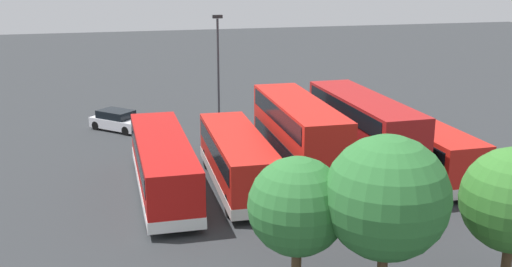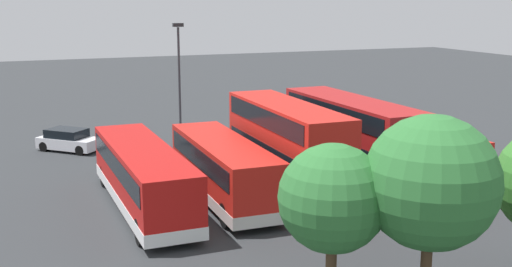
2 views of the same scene
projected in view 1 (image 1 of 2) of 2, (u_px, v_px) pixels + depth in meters
ground_plane at (256, 136)px, 43.00m from camera, size 140.00×140.00×0.00m
bus_single_deck_near_end at (419, 146)px, 35.04m from camera, size 2.80×10.35×2.95m
bus_double_decker_second at (363, 135)px, 34.23m from camera, size 2.80×10.55×4.55m
bus_double_decker_third at (298, 140)px, 33.29m from camera, size 2.73×10.27×4.55m
bus_single_deck_fourth at (237, 159)px, 32.68m from camera, size 2.80×10.33×2.95m
bus_single_deck_fifth at (163, 163)px, 31.96m from camera, size 2.64×11.74×2.95m
car_hatchback_silver at (118, 120)px, 44.31m from camera, size 4.15×4.12×1.43m
lamp_post_tall at (218, 63)px, 44.09m from camera, size 0.70×0.30×8.11m
waste_bin_yellow at (332, 111)px, 48.14m from camera, size 0.60×0.60×0.95m
tree_leftmost at (386, 198)px, 20.65m from camera, size 4.29×4.29×6.23m
tree_midleft at (297, 207)px, 21.48m from camera, size 3.52×3.52×5.25m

